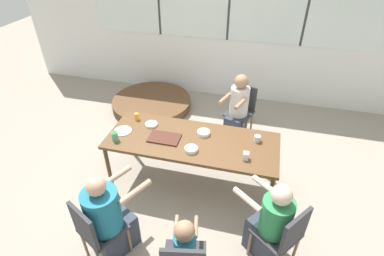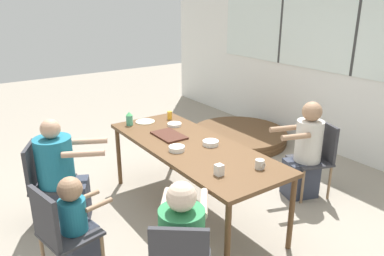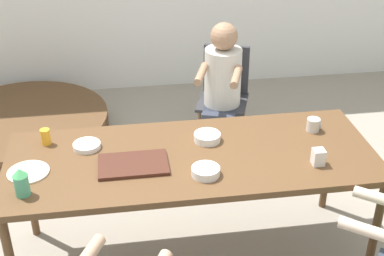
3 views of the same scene
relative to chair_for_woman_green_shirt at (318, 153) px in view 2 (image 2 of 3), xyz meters
name	(u,v)px [view 2 (image 2 of 3)]	position (x,y,z in m)	size (l,w,h in m)	color
ground_plane	(192,211)	(-0.48, -1.40, -0.51)	(16.00, 16.00, 0.00)	gray
wall_back_with_windows	(355,56)	(-0.48, 1.24, 0.92)	(8.40, 0.08, 2.80)	silver
dining_table	(192,150)	(-0.48, -1.40, 0.21)	(2.14, 0.84, 0.77)	brown
chair_for_woman_green_shirt	(318,153)	(0.00, 0.00, 0.00)	(0.51, 0.51, 0.85)	#333338
chair_for_man_teal_shirt	(43,178)	(-1.15, -2.73, 0.00)	(0.54, 0.54, 0.85)	#333338
chair_for_toddler	(58,229)	(-0.19, -2.85, 0.00)	(0.47, 0.47, 0.85)	#333338
person_woman_green_shirt	(305,154)	(-0.05, -0.16, 0.01)	(0.45, 0.60, 1.12)	#333847
person_man_blue_shirt	(182,254)	(0.55, -2.20, -0.04)	(0.65, 0.60, 1.05)	#333847
person_man_teal_shirt	(61,178)	(-1.07, -2.57, -0.02)	(0.60, 0.73, 1.10)	#333847
person_toddler	(78,229)	(-0.22, -2.70, -0.08)	(0.28, 0.42, 0.90)	#333847
food_tray_dark	(169,135)	(-0.83, -1.46, 0.27)	(0.39, 0.25, 0.02)	#472319
coffee_mug	(260,164)	(0.31, -1.23, 0.30)	(0.09, 0.08, 0.08)	beige
sippy_cup	(129,118)	(-1.40, -1.65, 0.34)	(0.08, 0.08, 0.16)	#4CA57F
juice_glass	(170,115)	(-1.33, -1.15, 0.31)	(0.06, 0.06, 0.10)	gold
milk_carton_small	(219,170)	(0.20, -1.60, 0.31)	(0.07, 0.07, 0.09)	silver
bowl_white_shallow	(211,143)	(-0.37, -1.25, 0.29)	(0.16, 0.16, 0.05)	white
bowl_cereal	(174,124)	(-1.09, -1.23, 0.28)	(0.16, 0.16, 0.03)	white
bowl_fruit	(177,149)	(-0.44, -1.61, 0.29)	(0.16, 0.16, 0.05)	white
plate_tortillas	(145,122)	(-1.40, -1.45, 0.27)	(0.23, 0.23, 0.01)	beige
folded_table_stack	(239,136)	(-1.74, 0.37, -0.42)	(1.50, 1.50, 0.18)	brown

